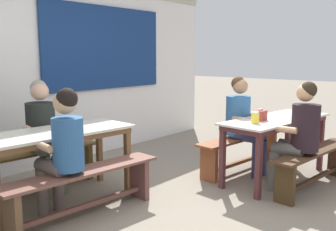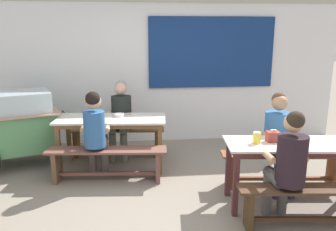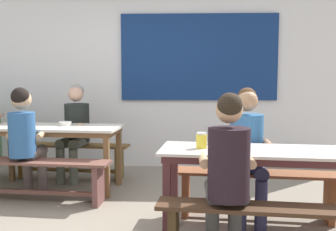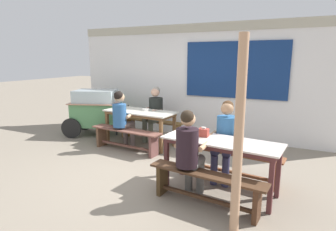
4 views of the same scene
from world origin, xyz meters
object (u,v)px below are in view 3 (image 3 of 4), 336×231
Objects in this scene: bench_far_front at (37,174)px; bench_near_front at (267,227)px; bench_near_back at (256,187)px; dining_table_far at (55,133)px; dining_table_near at (262,160)px; soup_bowl at (65,124)px; person_near_front at (228,168)px; condiment_jar at (201,141)px; person_left_back_turned at (25,136)px; tissue_box at (226,140)px; person_center_facing at (75,126)px; person_right_near_table at (247,146)px; bench_far_back at (71,156)px.

bench_far_front is 1.04× the size of bench_near_front.
dining_table_far is at bearing 157.81° from bench_near_back.
dining_table_near reaches higher than bench_near_front.
dining_table_near is at bearing -35.47° from soup_bowl.
condiment_jar is at bearing 110.85° from person_near_front.
person_left_back_turned is at bearing -115.17° from dining_table_far.
person_near_front reaches higher than dining_table_near.
tissue_box is at bearing 111.67° from bench_near_front.
person_center_facing is at bearing 130.59° from bench_near_front.
soup_bowl is at bearing 135.63° from bench_near_front.
dining_table_near is at bearing -4.88° from condiment_jar.
person_right_near_table reaches higher than person_near_front.
condiment_jar is at bearing 175.12° from dining_table_near.
dining_table_far reaches higher than bench_far_back.
bench_far_back is 2.64m from bench_near_back.
person_left_back_turned is at bearing 156.27° from tissue_box.
person_right_near_table is at bearing 96.03° from dining_table_near.
person_right_near_table is at bearing 41.87° from condiment_jar.
dining_table_far is at bearing 145.01° from tissue_box.
bench_near_front is 2.83m from person_left_back_turned.
dining_table_far is 12.52× the size of condiment_jar.
bench_far_front is 0.44m from person_left_back_turned.
person_near_front reaches higher than condiment_jar.
dining_table_far reaches higher than bench_far_front.
person_left_back_turned reaches higher than tissue_box.
person_center_facing is (0.17, 0.94, 0.41)m from bench_far_front.
person_center_facing is at bearing 138.18° from dining_table_near.
person_center_facing reaches higher than condiment_jar.
dining_table_far is at bearing -95.05° from bench_far_back.
tissue_box is at bearing -44.78° from person_center_facing.
dining_table_near is 0.52m from condiment_jar.
bench_far_front is at bearing 153.39° from condiment_jar.
person_right_near_table reaches higher than dining_table_far.
person_near_front is at bearing -108.17° from person_right_near_table.
soup_bowl is at bearing 29.68° from dining_table_far.
condiment_jar reaches higher than bench_far_back.
bench_near_back is 1.01m from bench_near_front.
person_right_near_table is 8.51× the size of soup_bowl.
bench_far_back is (0.04, 0.50, -0.39)m from dining_table_far.
person_center_facing reaches higher than dining_table_near.
bench_far_back is at bearing 84.95° from bench_far_front.
bench_near_front is 0.82m from tissue_box.
condiment_jar is at bearing -38.97° from dining_table_far.
dining_table_far is 0.46m from person_left_back_turned.
person_right_near_table reaches higher than person_center_facing.
person_near_front is (1.84, -2.34, 0.41)m from bench_far_back.
person_near_front is (-0.33, -0.41, 0.03)m from dining_table_near.
person_right_near_table is at bearing 89.57° from bench_near_front.
person_center_facing is 8.50× the size of soup_bowl.
bench_near_front is 10.67× the size of soup_bowl.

